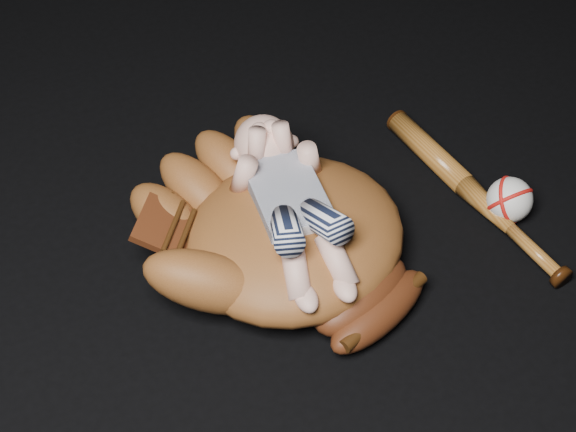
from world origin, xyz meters
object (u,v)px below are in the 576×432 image
(newborn_baby, at_px, (294,205))
(baseball_glove, at_px, (295,229))
(baseball, at_px, (510,200))
(baseball_bat, at_px, (474,194))

(newborn_baby, bearing_deg, baseball_glove, -34.44)
(baseball, bearing_deg, baseball_bat, 121.81)
(baseball_bat, relative_size, baseball, 5.74)
(baseball_glove, bearing_deg, baseball, -30.07)
(baseball_glove, height_order, baseball_bat, baseball_glove)
(baseball_glove, bearing_deg, newborn_baby, 117.88)
(newborn_baby, relative_size, baseball, 4.72)
(newborn_baby, distance_m, baseball_bat, 0.35)
(baseball, bearing_deg, baseball_glove, 168.81)
(baseball_glove, height_order, newborn_baby, newborn_baby)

